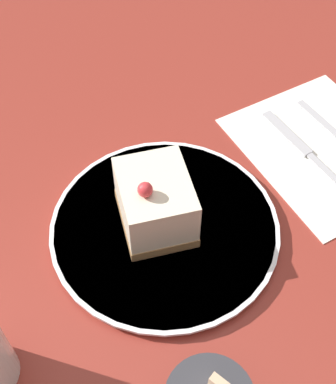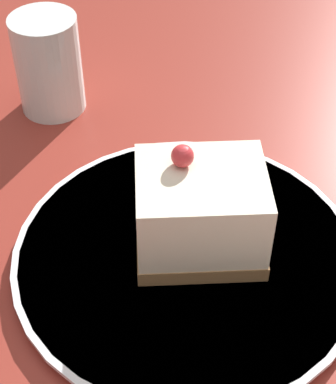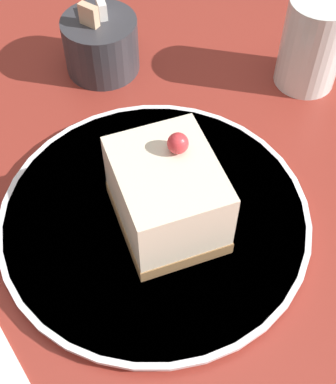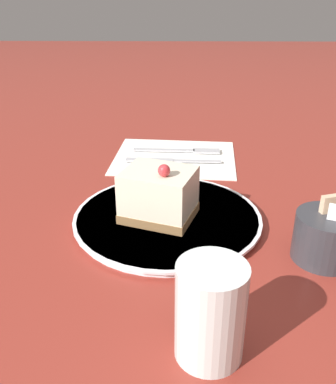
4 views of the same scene
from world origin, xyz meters
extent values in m
plane|color=maroon|center=(0.00, 0.00, 0.00)|extent=(4.00, 4.00, 0.00)
cylinder|color=white|center=(0.02, 0.01, 0.01)|extent=(0.26, 0.26, 0.01)
cylinder|color=white|center=(0.02, 0.01, 0.01)|extent=(0.27, 0.27, 0.00)
cube|color=olive|center=(0.03, 0.00, 0.02)|extent=(0.10, 0.12, 0.01)
cube|color=#EFE5C6|center=(0.03, 0.00, 0.05)|extent=(0.10, 0.11, 0.06)
sphere|color=red|center=(0.04, 0.01, 0.09)|extent=(0.02, 0.02, 0.02)
cylinder|color=silver|center=(0.26, 0.05, 0.05)|extent=(0.06, 0.06, 0.10)
camera|label=1|loc=(0.21, 0.30, 0.52)|focal=50.00mm
camera|label=2|loc=(-0.27, 0.15, 0.38)|focal=60.00mm
camera|label=3|loc=(-0.13, -0.19, 0.39)|focal=50.00mm
camera|label=4|loc=(0.55, 0.02, 0.31)|focal=40.00mm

